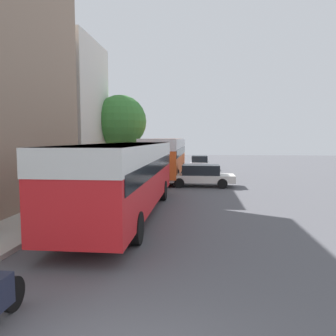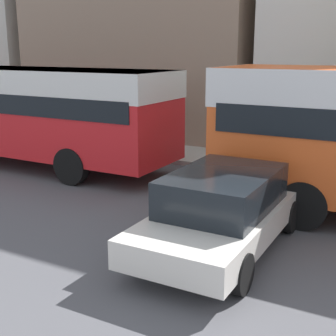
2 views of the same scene
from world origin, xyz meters
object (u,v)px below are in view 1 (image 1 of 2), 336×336
object	(u,v)px
bus_lead	(126,169)
car_far_curb	(201,175)
car_crossing	(200,162)
bus_following	(166,153)

from	to	relation	value
bus_lead	car_far_curb	bearing A→B (deg)	70.59
car_crossing	car_far_curb	size ratio (longest dim) A/B	1.00
bus_following	car_crossing	bearing A→B (deg)	70.52
car_crossing	car_far_curb	xyz separation A→B (m)	(0.12, -12.10, 0.01)
bus_lead	bus_following	size ratio (longest dim) A/B	1.04
car_crossing	bus_following	bearing A→B (deg)	-109.48
bus_lead	car_far_curb	world-z (taller)	bus_lead
bus_lead	car_crossing	bearing A→B (deg)	81.96
bus_lead	bus_following	xyz separation A→B (m)	(0.23, 13.11, 0.11)
car_crossing	bus_lead	bearing A→B (deg)	-98.04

